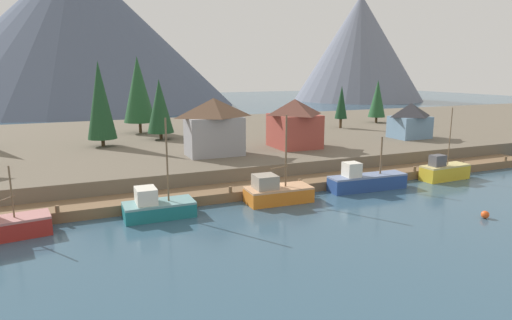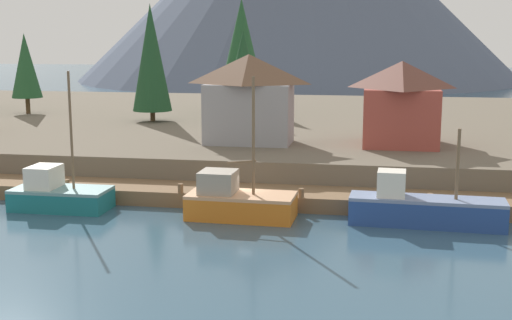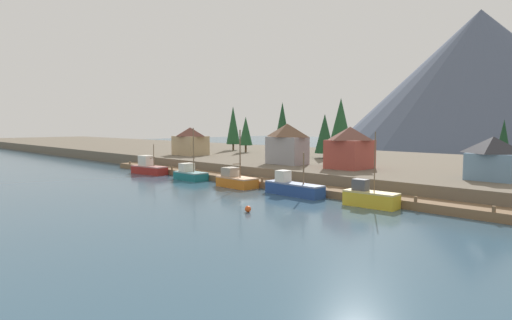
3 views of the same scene
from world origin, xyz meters
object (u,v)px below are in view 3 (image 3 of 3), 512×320
object	(u,v)px
conifer_mid_right	(282,127)
house_red	(350,147)
conifer_back_right	(504,139)
fishing_boat_red	(149,168)
conifer_centre	(341,123)
house_tan	(190,141)
conifer_back_left	(233,125)
house_blue	(493,158)
house_grey	(287,143)
fishing_boat_blue	(293,188)
channel_buoy	(248,209)
fishing_boat_teal	(190,174)
fishing_boat_yellow	(370,198)
fishing_boat_orange	(236,180)
conifer_mid_left	(325,133)
conifer_near_left	(246,131)

from	to	relation	value
conifer_mid_right	house_red	bearing A→B (deg)	-24.75
conifer_back_right	fishing_boat_red	bearing A→B (deg)	-149.80
house_red	conifer_centre	xyz separation A→B (m)	(-17.67, 23.35, 4.01)
house_tan	conifer_back_left	xyz separation A→B (m)	(-6.55, 19.17, 3.57)
conifer_mid_right	conifer_centre	world-z (taller)	conifer_centre
house_blue	house_tan	xyz separation A→B (m)	(-64.22, -0.22, 0.41)
house_grey	fishing_boat_blue	bearing A→B (deg)	-46.42
fishing_boat_red	channel_buoy	world-z (taller)	fishing_boat_red
house_blue	conifer_centre	size ratio (longest dim) A/B	0.45
fishing_boat_teal	fishing_boat_yellow	xyz separation A→B (m)	(34.93, 0.26, 0.09)
fishing_boat_orange	conifer_mid_left	bearing A→B (deg)	102.05
fishing_boat_blue	conifer_mid_left	distance (m)	34.95
fishing_boat_blue	conifer_mid_left	world-z (taller)	conifer_mid_left
fishing_boat_orange	fishing_boat_yellow	bearing A→B (deg)	2.65
fishing_boat_red	fishing_boat_teal	bearing A→B (deg)	-6.01
house_blue	conifer_near_left	size ratio (longest dim) A/B	0.65
fishing_boat_blue	fishing_boat_teal	bearing A→B (deg)	-176.81
fishing_boat_yellow	house_blue	xyz separation A→B (m)	(8.38, 15.43, 4.28)
house_tan	conifer_centre	distance (m)	34.75
conifer_back_left	conifer_centre	distance (m)	32.31
conifer_centre	channel_buoy	distance (m)	56.35
fishing_boat_yellow	conifer_back_left	world-z (taller)	conifer_back_left
conifer_mid_left	channel_buoy	xyz separation A→B (m)	(20.67, -42.16, -7.33)
fishing_boat_blue	fishing_boat_yellow	distance (m)	11.72
fishing_boat_yellow	house_red	distance (m)	20.30
conifer_mid_right	conifer_back_right	distance (m)	43.02
house_red	conifer_mid_left	world-z (taller)	conifer_mid_left
house_grey	house_red	bearing A→B (deg)	6.35
conifer_back_right	house_red	bearing A→B (deg)	-139.83
conifer_mid_left	conifer_back_right	distance (m)	33.89
fishing_boat_yellow	house_blue	distance (m)	18.08
fishing_boat_blue	conifer_back_right	size ratio (longest dim) A/B	1.16
house_red	conifer_mid_right	world-z (taller)	conifer_mid_right
house_red	conifer_mid_right	xyz separation A→B (m)	(-24.74, 11.40, 3.08)
conifer_back_left	conifer_back_right	size ratio (longest dim) A/B	1.52
fishing_boat_orange	house_grey	distance (m)	15.15
fishing_boat_teal	conifer_back_right	bearing A→B (deg)	37.05
fishing_boat_red	fishing_boat_blue	xyz separation A→B (m)	(36.16, 0.57, -0.16)
fishing_boat_yellow	house_grey	xyz separation A→B (m)	(-24.86, 13.74, 5.12)
house_red	conifer_back_right	distance (m)	23.69
house_red	conifer_mid_left	size ratio (longest dim) A/B	0.72
fishing_boat_red	fishing_boat_teal	xyz separation A→B (m)	(12.94, 0.38, -0.21)
conifer_mid_left	house_red	bearing A→B (deg)	-43.04
conifer_near_left	conifer_back_left	xyz separation A→B (m)	(-8.68, 3.50, 1.44)
fishing_boat_blue	conifer_mid_right	distance (m)	37.81
house_grey	house_tan	size ratio (longest dim) A/B	0.92
house_blue	house_grey	xyz separation A→B (m)	(-33.25, -1.69, 0.85)
conifer_back_left	conifer_mid_right	bearing A→B (deg)	-17.50
conifer_back_left	conifer_back_right	distance (m)	67.94
fishing_boat_red	channel_buoy	xyz separation A→B (m)	(40.06, -11.65, -0.85)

